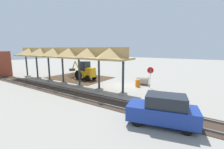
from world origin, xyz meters
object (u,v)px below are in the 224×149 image
stop_sign (150,73)px  traffic_barrel (138,83)px  concrete_pipe (143,81)px  backhoe (85,71)px  distant_parked_car (163,110)px

stop_sign → traffic_barrel: 2.06m
stop_sign → concrete_pipe: stop_sign is taller
stop_sign → backhoe: (10.12, 0.59, -0.59)m
distant_parked_car → traffic_barrel: bearing=-57.2°
stop_sign → distant_parked_car: bearing=114.1°
stop_sign → concrete_pipe: (1.39, -1.13, -1.32)m
concrete_pipe → traffic_barrel: size_ratio=1.81×
backhoe → concrete_pipe: bearing=-168.9°
stop_sign → traffic_barrel: size_ratio=2.85×
stop_sign → concrete_pipe: 2.22m
concrete_pipe → traffic_barrel: concrete_pipe is taller
stop_sign → distant_parked_car: (-3.73, 8.33, -0.87)m
backhoe → distant_parked_car: backhoe is taller
concrete_pipe → traffic_barrel: bearing=85.8°
stop_sign → distant_parked_car: stop_sign is taller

